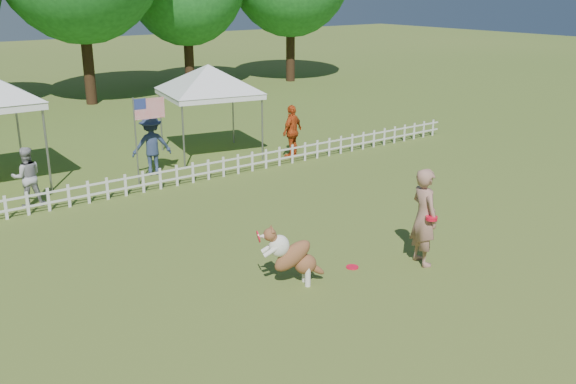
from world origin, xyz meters
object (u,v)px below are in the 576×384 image
Objects in this scene: frisbee_on_turf at (352,267)px; spectator_a at (27,177)px; handler at (424,217)px; spectator_b at (152,145)px; canopy_tent_right at (210,112)px; spectator_c at (292,131)px; flag_pole at (136,142)px; dog at (293,256)px.

spectator_a reaches higher than frisbee_on_turf.
handler is 1.72m from frisbee_on_turf.
canopy_tent_right is at bearing -146.46° from spectator_b.
frisbee_on_turf is at bearing 39.81° from spectator_c.
handler is at bearing -70.51° from flag_pole.
handler is 7.98× the size of frisbee_on_turf.
spectator_c is at bearing -171.51° from spectator_a.
spectator_c is at bearing -177.77° from spectator_b.
spectator_a is (-5.30, 8.31, -0.23)m from handler.
canopy_tent_right is at bearing -155.61° from spectator_a.
flag_pole reaches higher than dog.
spectator_c is at bearing 61.03° from frisbee_on_turf.
spectator_b is (-0.30, 8.41, 0.87)m from frisbee_on_turf.
frisbee_on_turf is at bearing 127.07° from spectator_a.
handler is 1.66× the size of dog.
spectator_b is at bearing -159.26° from spectator_a.
spectator_c is at bearing 2.09° from flag_pole.
spectator_c is at bearing 75.71° from dog.
canopy_tent_right reaches higher than handler.
flag_pole reaches higher than frisbee_on_turf.
canopy_tent_right reaches higher than spectator_a.
spectator_c is (4.48, -0.87, -0.03)m from spectator_b.
spectator_a is (-4.03, 7.66, 0.75)m from frisbee_on_turf.
frisbee_on_turf is at bearing 105.27° from spectator_b.
spectator_b reaches higher than spectator_a.
handler is at bearing -27.18° from frisbee_on_turf.
frisbee_on_turf is 0.14× the size of spectator_b.
dog is 9.32m from spectator_c.
canopy_tent_right is (3.60, 9.26, 0.85)m from dog.
spectator_a is (-6.23, -1.68, -0.68)m from canopy_tent_right.
canopy_tent_right is (2.20, 9.34, 1.43)m from frisbee_on_turf.
spectator_b is (3.73, 0.76, 0.12)m from spectator_a.
handler is 2.79m from dog.
handler reaches higher than spectator_a.
dog is at bearing -100.35° from canopy_tent_right.
flag_pole is 1.61× the size of spectator_a.
handler is 8.68m from flag_pole.
frisbee_on_turf is 8.46m from spectator_b.
frisbee_on_turf is at bearing -78.22° from flag_pole.
spectator_b is (0.76, 0.70, -0.34)m from flag_pole.
dog is 7.67m from flag_pole.
canopy_tent_right is at bearing 30.44° from flag_pole.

